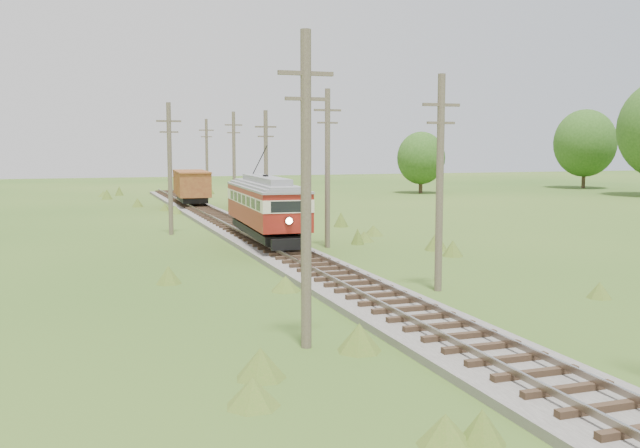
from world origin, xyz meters
name	(u,v)px	position (x,y,z in m)	size (l,w,h in m)	color
railbed_main	(260,240)	(0.00, 34.00, 0.19)	(3.60, 96.00, 0.57)	#605B54
streetcar	(266,204)	(0.00, 32.64, 2.49)	(3.26, 11.65, 5.28)	black
gondola	(191,185)	(0.00, 60.33, 2.14)	(3.39, 8.94, 2.92)	black
gravel_pile	(248,207)	(3.72, 52.90, 0.53)	(3.10, 3.29, 1.13)	gray
utility_pole_r_2	(440,181)	(3.30, 18.00, 4.42)	(1.60, 0.30, 8.60)	brown
utility_pole_r_3	(328,167)	(3.20, 31.00, 4.63)	(1.60, 0.30, 9.00)	brown
utility_pole_r_4	(266,166)	(3.00, 44.00, 4.32)	(1.60, 0.30, 8.40)	brown
utility_pole_r_5	(234,160)	(3.40, 57.00, 4.58)	(1.60, 0.30, 8.90)	brown
utility_pole_r_6	(207,158)	(3.20, 70.00, 4.47)	(1.60, 0.30, 8.70)	brown
utility_pole_l_a	(306,188)	(-4.20, 12.00, 4.63)	(1.60, 0.30, 9.00)	brown
utility_pole_l_b	(170,167)	(-4.50, 40.00, 4.42)	(1.60, 0.30, 8.60)	brown
tree_right_5	(585,143)	(56.00, 74.00, 6.19)	(8.40, 8.40, 10.82)	#38281C
tree_mid_b	(421,158)	(30.00, 72.00, 4.33)	(5.88, 5.88, 7.57)	#38281C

